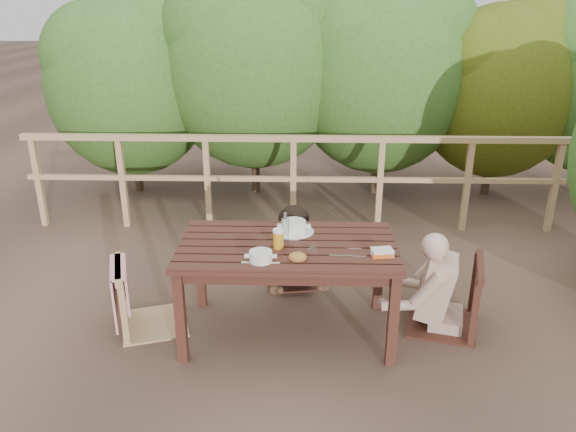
{
  "coord_description": "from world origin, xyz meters",
  "views": [
    {
      "loc": [
        0.1,
        -3.52,
        2.3
      ],
      "look_at": [
        0.0,
        0.05,
        0.9
      ],
      "focal_mm": 34.61,
      "sensor_mm": 36.0,
      "label": 1
    }
  ],
  "objects_px": {
    "bottle": "(285,228)",
    "soup_far": "(294,227)",
    "chair_right": "(448,263)",
    "beer_glass": "(278,240)",
    "diner_right": "(453,253)",
    "tumbler": "(313,251)",
    "bread_roll": "(298,257)",
    "chair_far": "(291,236)",
    "woman": "(291,220)",
    "soup_near": "(261,257)",
    "table": "(288,290)",
    "chair_left": "(149,266)",
    "butter_tub": "(382,253)"
  },
  "relations": [
    {
      "from": "chair_far",
      "to": "soup_far",
      "type": "xyz_separation_m",
      "value": [
        0.03,
        -0.57,
        0.32
      ]
    },
    {
      "from": "soup_near",
      "to": "tumbler",
      "type": "xyz_separation_m",
      "value": [
        0.34,
        0.12,
        -0.01
      ]
    },
    {
      "from": "woman",
      "to": "soup_near",
      "type": "xyz_separation_m",
      "value": [
        -0.17,
        -1.08,
        0.17
      ]
    },
    {
      "from": "chair_right",
      "to": "soup_far",
      "type": "height_order",
      "value": "chair_right"
    },
    {
      "from": "table",
      "to": "chair_left",
      "type": "distance_m",
      "value": 1.02
    },
    {
      "from": "tumbler",
      "to": "butter_tub",
      "type": "relative_size",
      "value": 0.49
    },
    {
      "from": "chair_right",
      "to": "butter_tub",
      "type": "relative_size",
      "value": 7.25
    },
    {
      "from": "soup_far",
      "to": "bottle",
      "type": "height_order",
      "value": "bottle"
    },
    {
      "from": "table",
      "to": "soup_far",
      "type": "bearing_deg",
      "value": 79.66
    },
    {
      "from": "woman",
      "to": "soup_near",
      "type": "distance_m",
      "value": 1.11
    },
    {
      "from": "soup_far",
      "to": "chair_left",
      "type": "bearing_deg",
      "value": -171.96
    },
    {
      "from": "woman",
      "to": "bread_roll",
      "type": "bearing_deg",
      "value": 84.65
    },
    {
      "from": "chair_left",
      "to": "beer_glass",
      "type": "bearing_deg",
      "value": -116.21
    },
    {
      "from": "diner_right",
      "to": "beer_glass",
      "type": "relative_size",
      "value": 8.03
    },
    {
      "from": "soup_near",
      "to": "bread_roll",
      "type": "height_order",
      "value": "soup_near"
    },
    {
      "from": "chair_right",
      "to": "woman",
      "type": "relative_size",
      "value": 0.91
    },
    {
      "from": "soup_far",
      "to": "bread_roll",
      "type": "distance_m",
      "value": 0.48
    },
    {
      "from": "bottle",
      "to": "soup_far",
      "type": "bearing_deg",
      "value": 71.13
    },
    {
      "from": "beer_glass",
      "to": "bottle",
      "type": "distance_m",
      "value": 0.13
    },
    {
      "from": "soup_far",
      "to": "bottle",
      "type": "distance_m",
      "value": 0.19
    },
    {
      "from": "diner_right",
      "to": "bread_roll",
      "type": "height_order",
      "value": "diner_right"
    },
    {
      "from": "diner_right",
      "to": "beer_glass",
      "type": "distance_m",
      "value": 1.28
    },
    {
      "from": "chair_right",
      "to": "tumbler",
      "type": "xyz_separation_m",
      "value": [
        -0.99,
        -0.29,
        0.22
      ]
    },
    {
      "from": "woman",
      "to": "bread_roll",
      "type": "height_order",
      "value": "woman"
    },
    {
      "from": "woman",
      "to": "tumbler",
      "type": "bearing_deg",
      "value": 90.88
    },
    {
      "from": "chair_right",
      "to": "soup_far",
      "type": "relative_size",
      "value": 3.51
    },
    {
      "from": "soup_near",
      "to": "chair_right",
      "type": "bearing_deg",
      "value": 17.22
    },
    {
      "from": "chair_left",
      "to": "woman",
      "type": "height_order",
      "value": "woman"
    },
    {
      "from": "beer_glass",
      "to": "butter_tub",
      "type": "height_order",
      "value": "beer_glass"
    },
    {
      "from": "soup_far",
      "to": "tumbler",
      "type": "height_order",
      "value": "soup_far"
    },
    {
      "from": "chair_left",
      "to": "chair_right",
      "type": "relative_size",
      "value": 0.96
    },
    {
      "from": "chair_far",
      "to": "soup_far",
      "type": "distance_m",
      "value": 0.65
    },
    {
      "from": "soup_near",
      "to": "soup_far",
      "type": "height_order",
      "value": "soup_far"
    },
    {
      "from": "chair_right",
      "to": "woman",
      "type": "height_order",
      "value": "woman"
    },
    {
      "from": "diner_right",
      "to": "butter_tub",
      "type": "bearing_deg",
      "value": 133.73
    },
    {
      "from": "chair_far",
      "to": "bottle",
      "type": "bearing_deg",
      "value": -100.81
    },
    {
      "from": "table",
      "to": "chair_far",
      "type": "bearing_deg",
      "value": 89.43
    },
    {
      "from": "diner_right",
      "to": "soup_near",
      "type": "xyz_separation_m",
      "value": [
        -1.35,
        -0.41,
        0.14
      ]
    },
    {
      "from": "chair_right",
      "to": "diner_right",
      "type": "bearing_deg",
      "value": 105.12
    },
    {
      "from": "butter_tub",
      "to": "bottle",
      "type": "bearing_deg",
      "value": 151.93
    },
    {
      "from": "soup_near",
      "to": "diner_right",
      "type": "bearing_deg",
      "value": 16.86
    },
    {
      "from": "bread_roll",
      "to": "table",
      "type": "bearing_deg",
      "value": 105.19
    },
    {
      "from": "chair_far",
      "to": "tumbler",
      "type": "bearing_deg",
      "value": -88.92
    },
    {
      "from": "chair_right",
      "to": "beer_glass",
      "type": "relative_size",
      "value": 6.89
    },
    {
      "from": "woman",
      "to": "diner_right",
      "type": "relative_size",
      "value": 0.95
    },
    {
      "from": "chair_right",
      "to": "beer_glass",
      "type": "height_order",
      "value": "chair_right"
    },
    {
      "from": "bread_roll",
      "to": "butter_tub",
      "type": "height_order",
      "value": "bread_roll"
    },
    {
      "from": "chair_left",
      "to": "woman",
      "type": "bearing_deg",
      "value": -72.11
    },
    {
      "from": "bottle",
      "to": "table",
      "type": "bearing_deg",
      "value": -68.1
    },
    {
      "from": "table",
      "to": "chair_far",
      "type": "height_order",
      "value": "chair_far"
    }
  ]
}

